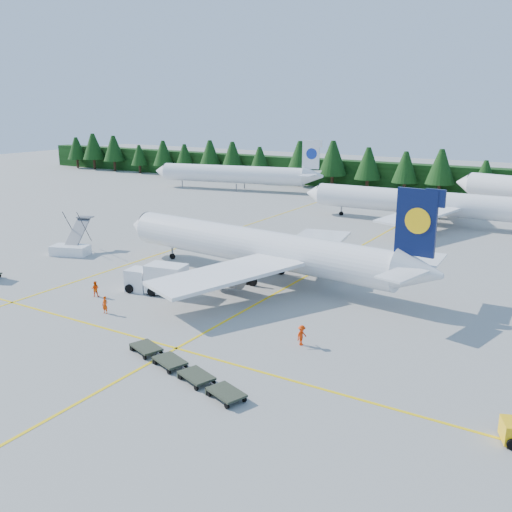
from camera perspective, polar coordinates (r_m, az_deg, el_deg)
The scene contains 14 objects.
ground at distance 52.82m, azimuth -8.89°, elevation -5.43°, with size 320.00×320.00×0.00m, color #9C9C97.
taxi_stripe_a at distance 76.10m, azimuth -7.22°, elevation 1.01°, with size 0.25×120.00×0.01m, color yellow.
taxi_stripe_b at distance 65.80m, azimuth 6.52°, elevation -1.21°, with size 0.25×120.00×0.01m, color yellow.
taxi_stripe_cross at distance 48.75m, azimuth -13.48°, elevation -7.45°, with size 80.00×0.25×0.01m, color yellow.
treeline_hedge at distance 124.66m, azimuth 16.38°, elevation 7.39°, with size 220.00×4.00×6.00m, color black.
airliner_navy at distance 61.55m, azimuth -0.68°, elevation 1.00°, with size 38.54×31.60×11.21m.
airliner_red at distance 93.41m, azimuth 15.11°, elevation 5.26°, with size 37.29×30.67×10.84m.
airliner_far_left at distance 125.31m, azimuth -2.84°, elevation 8.22°, with size 37.43×10.90×11.01m.
airstairs at distance 74.83m, azimuth -17.97°, elevation 0.84°, with size 5.14×6.90×4.09m.
service_truck at distance 57.47m, azimuth -9.91°, elevation -2.21°, with size 6.51×3.36×3.00m.
dolly_train at distance 40.79m, azimuth -7.33°, elevation -11.02°, with size 12.02×4.91×0.15m.
crew_a at distance 53.03m, azimuth -14.87°, elevation -4.76°, with size 0.59×0.38×1.61m, color #E23C04.
crew_b at distance 57.89m, azimuth -15.78°, elevation -3.17°, with size 0.76×0.59×1.56m, color #FF4F05.
crew_c at distance 44.93m, azimuth 4.59°, elevation -7.91°, with size 0.68×0.46×1.64m, color #ED3304.
Camera 1 is at (32.54, -37.36, 18.31)m, focal length 40.00 mm.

